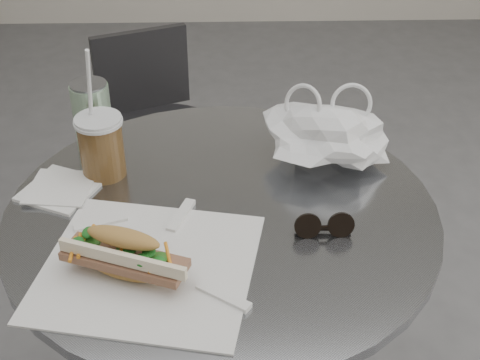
{
  "coord_description": "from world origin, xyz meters",
  "views": [
    {
      "loc": [
        0.01,
        -0.74,
        1.44
      ],
      "look_at": [
        0.03,
        0.22,
        0.79
      ],
      "focal_mm": 50.0,
      "sensor_mm": 36.0,
      "label": 1
    }
  ],
  "objects_px": {
    "cafe_table": "(224,319)",
    "iced_coffee": "(101,145)",
    "banh_mi": "(125,255)",
    "chair_far": "(161,164)",
    "sunglasses": "(324,227)",
    "drink_can": "(93,116)"
  },
  "relations": [
    {
      "from": "sunglasses",
      "to": "chair_far",
      "type": "bearing_deg",
      "value": 110.92
    },
    {
      "from": "iced_coffee",
      "to": "drink_can",
      "type": "height_order",
      "value": "iced_coffee"
    },
    {
      "from": "chair_far",
      "to": "drink_can",
      "type": "height_order",
      "value": "drink_can"
    },
    {
      "from": "drink_can",
      "to": "banh_mi",
      "type": "bearing_deg",
      "value": -74.72
    },
    {
      "from": "cafe_table",
      "to": "chair_far",
      "type": "xyz_separation_m",
      "value": [
        -0.19,
        0.81,
        -0.15
      ]
    },
    {
      "from": "chair_far",
      "to": "sunglasses",
      "type": "height_order",
      "value": "sunglasses"
    },
    {
      "from": "drink_can",
      "to": "sunglasses",
      "type": "bearing_deg",
      "value": -34.49
    },
    {
      "from": "cafe_table",
      "to": "iced_coffee",
      "type": "distance_m",
      "value": 0.42
    },
    {
      "from": "sunglasses",
      "to": "drink_can",
      "type": "height_order",
      "value": "drink_can"
    },
    {
      "from": "sunglasses",
      "to": "iced_coffee",
      "type": "bearing_deg",
      "value": 152.16
    },
    {
      "from": "cafe_table",
      "to": "iced_coffee",
      "type": "height_order",
      "value": "iced_coffee"
    },
    {
      "from": "sunglasses",
      "to": "drink_can",
      "type": "distance_m",
      "value": 0.51
    },
    {
      "from": "banh_mi",
      "to": "cafe_table",
      "type": "bearing_deg",
      "value": 69.67
    },
    {
      "from": "sunglasses",
      "to": "banh_mi",
      "type": "bearing_deg",
      "value": -165.42
    },
    {
      "from": "chair_far",
      "to": "drink_can",
      "type": "distance_m",
      "value": 0.78
    },
    {
      "from": "cafe_table",
      "to": "drink_can",
      "type": "relative_size",
      "value": 5.36
    },
    {
      "from": "banh_mi",
      "to": "chair_far",
      "type": "bearing_deg",
      "value": 113.7
    },
    {
      "from": "banh_mi",
      "to": "sunglasses",
      "type": "relative_size",
      "value": 2.54
    },
    {
      "from": "chair_far",
      "to": "drink_can",
      "type": "xyz_separation_m",
      "value": [
        -0.06,
        -0.59,
        0.5
      ]
    },
    {
      "from": "iced_coffee",
      "to": "sunglasses",
      "type": "distance_m",
      "value": 0.44
    },
    {
      "from": "cafe_table",
      "to": "sunglasses",
      "type": "xyz_separation_m",
      "value": [
        0.17,
        -0.08,
        0.29
      ]
    },
    {
      "from": "chair_far",
      "to": "sunglasses",
      "type": "bearing_deg",
      "value": 90.95
    }
  ]
}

